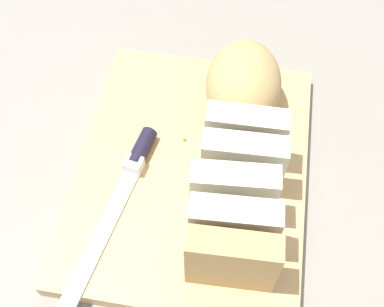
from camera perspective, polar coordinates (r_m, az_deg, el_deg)
The scene contains 6 objects.
ground_plane at distance 0.64m, azimuth 0.00°, elevation -2.60°, with size 3.00×3.00×0.00m, color gray.
cutting_board at distance 0.63m, azimuth 0.00°, elevation -2.05°, with size 0.37×0.29×0.02m, color tan.
bread_loaf at distance 0.59m, azimuth 5.76°, elevation 1.97°, with size 0.33×0.13×0.09m.
bread_knife at distance 0.60m, azimuth -7.65°, elevation -3.01°, with size 0.28×0.06×0.02m.
crumb_near_knife at distance 0.63m, azimuth -0.92°, elevation 1.71°, with size 0.00×0.00×0.00m, color tan.
crumb_near_loaf at distance 0.65m, azimuth 3.17°, elevation 3.98°, with size 0.00×0.00×0.00m, color tan.
Camera 1 is at (0.31, 0.06, 0.55)m, focal length 45.04 mm.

